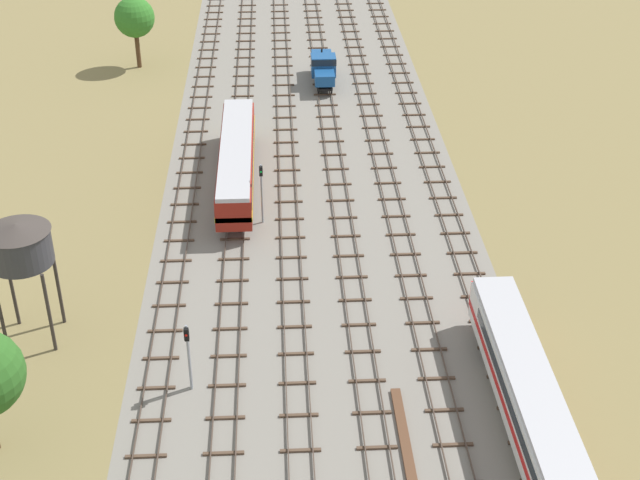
% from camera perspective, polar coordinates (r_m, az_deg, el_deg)
% --- Properties ---
extents(ground_plane, '(480.00, 480.00, 0.00)m').
position_cam_1_polar(ground_plane, '(87.35, -0.63, 5.39)').
color(ground_plane, olive).
extents(ballast_bed, '(26.28, 176.00, 0.01)m').
position_cam_1_polar(ballast_bed, '(87.35, -0.63, 5.39)').
color(ballast_bed, gray).
rests_on(ballast_bed, ground).
extents(track_far_left, '(2.40, 126.00, 0.29)m').
position_cam_1_polar(track_far_left, '(88.50, -7.91, 5.54)').
color(track_far_left, '#47382D').
rests_on(track_far_left, ground).
extents(track_left, '(2.40, 126.00, 0.29)m').
position_cam_1_polar(track_left, '(88.21, -5.02, 5.63)').
color(track_left, '#47382D').
rests_on(track_left, ground).
extents(track_centre_left, '(2.40, 126.00, 0.29)m').
position_cam_1_polar(track_centre_left, '(88.14, -2.11, 5.72)').
color(track_centre_left, '#47382D').
rests_on(track_centre_left, ground).
extents(track_centre, '(2.40, 126.00, 0.29)m').
position_cam_1_polar(track_centre, '(88.30, 0.80, 5.78)').
color(track_centre, '#47382D').
rests_on(track_centre, ground).
extents(track_centre_right, '(2.40, 126.00, 0.29)m').
position_cam_1_polar(track_centre_right, '(88.68, 3.69, 5.84)').
color(track_centre_right, '#47382D').
rests_on(track_centre_right, ground).
extents(track_right, '(2.40, 126.00, 0.29)m').
position_cam_1_polar(track_right, '(89.28, 6.54, 5.87)').
color(track_right, '#47382D').
rests_on(track_right, ground).
extents(diesel_railcar_right_nearest, '(2.96, 20.50, 3.80)m').
position_cam_1_polar(diesel_railcar_right_nearest, '(55.70, 12.76, -9.22)').
color(diesel_railcar_right_nearest, white).
rests_on(diesel_railcar_right_nearest, ground).
extents(diesel_railcar_left_near, '(2.96, 20.50, 3.80)m').
position_cam_1_polar(diesel_railcar_left_near, '(80.68, -5.22, 5.02)').
color(diesel_railcar_left_near, maroon).
rests_on(diesel_railcar_left_near, ground).
extents(shunter_loco_centre_mid, '(2.74, 8.46, 3.10)m').
position_cam_1_polar(shunter_loco_centre_mid, '(103.11, 0.20, 10.75)').
color(shunter_loco_centre_mid, '#194C8C').
rests_on(shunter_loco_centre_mid, ground).
extents(water_tower, '(4.36, 4.36, 8.85)m').
position_cam_1_polar(water_tower, '(61.84, -18.21, -0.28)').
color(water_tower, '#2D2826').
rests_on(water_tower, ground).
extents(signal_post_nearest, '(0.28, 0.47, 4.96)m').
position_cam_1_polar(signal_post_nearest, '(57.12, -8.22, -6.77)').
color(signal_post_nearest, gray).
rests_on(signal_post_nearest, ground).
extents(signal_post_near, '(0.28, 0.47, 5.33)m').
position_cam_1_polar(signal_post_near, '(74.30, -3.66, 3.34)').
color(signal_post_near, gray).
rests_on(signal_post_near, ground).
extents(signal_post_mid, '(0.28, 0.47, 4.75)m').
position_cam_1_polar(signal_post_mid, '(57.34, -8.19, -6.75)').
color(signal_post_mid, gray).
rests_on(signal_post_mid, ground).
extents(lineside_tree_2, '(4.57, 4.57, 8.20)m').
position_cam_1_polar(lineside_tree_2, '(108.82, -11.47, 13.40)').
color(lineside_tree_2, '#4C331E').
rests_on(lineside_tree_2, ground).
extents(spare_rail_bundle, '(0.60, 10.00, 0.24)m').
position_cam_1_polar(spare_rail_bundle, '(54.87, 5.36, -12.65)').
color(spare_rail_bundle, brown).
rests_on(spare_rail_bundle, ground).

